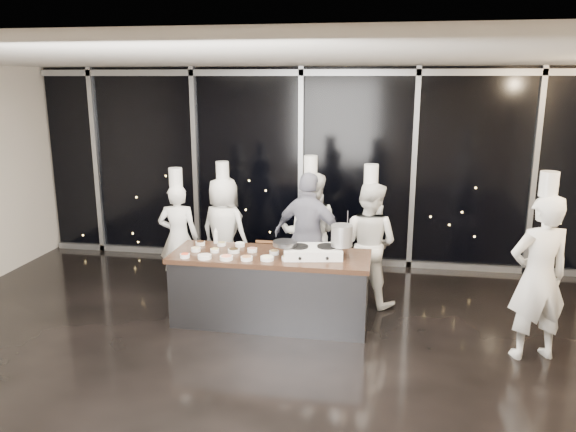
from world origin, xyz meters
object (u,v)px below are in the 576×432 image
frying_pan (284,243)px  chef_far_left (178,236)px  guest (309,236)px  chef_left (224,230)px  stock_pot (342,236)px  chef_right (369,243)px  stove (313,252)px  demo_counter (271,288)px  chef_center (310,232)px  chef_side (539,276)px

frying_pan → chef_far_left: chef_far_left is taller
chef_far_left → guest: size_ratio=1.01×
frying_pan → chef_left: 1.76m
stock_pot → chef_right: (0.30, 0.82, -0.31)m
frying_pan → stove: bearing=-2.6°
guest → chef_right: 0.82m
demo_counter → chef_far_left: chef_far_left is taller
stock_pot → chef_right: 0.93m
chef_far_left → stove: bearing=148.1°
guest → chef_right: bearing=-167.8°
chef_center → guest: size_ratio=1.11×
chef_far_left → frying_pan: bearing=142.8°
chef_side → chef_center: bearing=-47.0°
stove → chef_side: size_ratio=0.37×
stove → chef_left: (-1.49, 1.27, -0.14)m
frying_pan → stock_pot: bearing=-2.4°
stove → frying_pan: (-0.34, -0.05, 0.10)m
demo_counter → stock_pot: size_ratio=9.51×
frying_pan → chef_right: bearing=32.3°
chef_right → demo_counter: bearing=60.7°
frying_pan → guest: 1.00m
demo_counter → stock_pot: bearing=2.8°
stock_pot → chef_right: size_ratio=0.13×
chef_center → demo_counter: bearing=71.2°
demo_counter → stove: (0.53, -0.01, 0.51)m
demo_counter → frying_pan: frying_pan is taller
stove → stock_pot: stock_pot is taller
demo_counter → stove: stove is taller
stove → frying_pan: bearing=177.4°
stove → chef_left: bearing=129.3°
demo_counter → stock_pot: 1.13m
guest → stove: bearing=116.6°
chef_center → stove: bearing=97.3°
frying_pan → guest: bearing=69.6°
stove → guest: bearing=90.1°
stove → chef_right: 1.09m
frying_pan → stock_pot: 0.70m
stove → demo_counter: bearing=169.1°
demo_counter → chef_center: chef_center is taller
stock_pot → chef_center: size_ratio=0.13×
chef_right → stove: bearing=77.6°
chef_far_left → chef_right: bearing=171.0°
chef_far_left → chef_side: (4.56, -1.29, 0.14)m
demo_counter → chef_far_left: (-1.53, 0.89, 0.35)m
chef_left → chef_right: 2.18m
chef_side → frying_pan: bearing=-24.3°
frying_pan → chef_far_left: (-1.72, 0.95, -0.26)m
chef_left → chef_right: bearing=-171.2°
chef_left → stove: bearing=158.9°
chef_left → chef_center: (1.30, -0.13, 0.06)m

